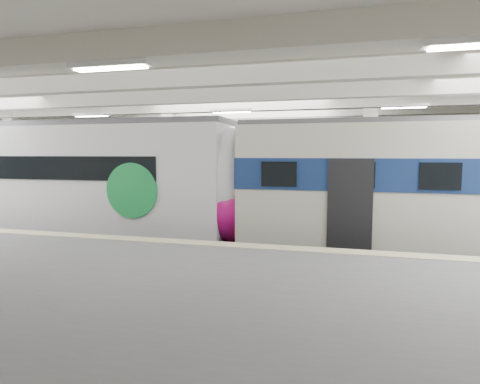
# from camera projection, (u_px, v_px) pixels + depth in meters

# --- Properties ---
(station_hall) EXTENTS (36.00, 24.00, 5.75)m
(station_hall) POSITION_uv_depth(u_px,v_px,m) (196.00, 157.00, 11.51)
(station_hall) COLOR black
(station_hall) RESTS_ON ground
(modern_emu) EXTENTS (13.89, 2.87, 4.48)m
(modern_emu) POSITION_uv_depth(u_px,v_px,m) (95.00, 186.00, 14.44)
(modern_emu) COLOR silver
(modern_emu) RESTS_ON ground
(older_rer) EXTENTS (13.10, 2.89, 4.34)m
(older_rer) POSITION_uv_depth(u_px,v_px,m) (466.00, 192.00, 11.37)
(older_rer) COLOR beige
(older_rer) RESTS_ON ground
(far_train) EXTENTS (13.99, 3.25, 4.45)m
(far_train) POSITION_uv_depth(u_px,v_px,m) (194.00, 175.00, 19.30)
(far_train) COLOR silver
(far_train) RESTS_ON ground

